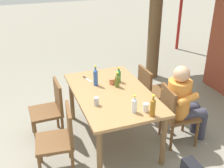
{
  "coord_description": "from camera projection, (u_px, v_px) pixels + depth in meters",
  "views": [
    {
      "loc": [
        3.15,
        -1.16,
        2.53
      ],
      "look_at": [
        0.0,
        0.0,
        0.9
      ],
      "focal_mm": 44.59,
      "sensor_mm": 36.0,
      "label": 1
    }
  ],
  "objects": [
    {
      "name": "table_knife",
      "position": [
        87.0,
        79.0,
        4.16
      ],
      "size": [
        0.24,
        0.09,
        0.01
      ],
      "color": "silver",
      "rests_on": "dining_table"
    },
    {
      "name": "bottle_green",
      "position": [
        119.0,
        76.0,
        4.04
      ],
      "size": [
        0.06,
        0.06,
        0.23
      ],
      "color": "#287A38",
      "rests_on": "dining_table"
    },
    {
      "name": "chair_far_left",
      "position": [
        151.0,
        90.0,
        4.47
      ],
      "size": [
        0.44,
        0.44,
        0.87
      ],
      "color": "brown",
      "rests_on": "ground_plane"
    },
    {
      "name": "ground_plane",
      "position": [
        112.0,
        138.0,
        4.13
      ],
      "size": [
        24.0,
        24.0,
        0.0
      ],
      "primitive_type": "plane",
      "color": "gray"
    },
    {
      "name": "chair_near_left",
      "position": [
        51.0,
        107.0,
        3.98
      ],
      "size": [
        0.45,
        0.45,
        0.87
      ],
      "color": "brown",
      "rests_on": "ground_plane"
    },
    {
      "name": "dining_table",
      "position": [
        112.0,
        98.0,
        3.83
      ],
      "size": [
        1.62,
        1.0,
        0.78
      ],
      "color": "#A37547",
      "rests_on": "ground_plane"
    },
    {
      "name": "bottle_olive",
      "position": [
        117.0,
        81.0,
        3.89
      ],
      "size": [
        0.06,
        0.06,
        0.22
      ],
      "color": "#566623",
      "rests_on": "dining_table"
    },
    {
      "name": "person_in_white_shirt",
      "position": [
        183.0,
        101.0,
        3.82
      ],
      "size": [
        0.47,
        0.61,
        1.18
      ],
      "color": "orange",
      "rests_on": "ground_plane"
    },
    {
      "name": "chair_near_right",
      "position": [
        60.0,
        137.0,
        3.35
      ],
      "size": [
        0.49,
        0.49,
        0.87
      ],
      "color": "brown",
      "rests_on": "ground_plane"
    },
    {
      "name": "cup_steel",
      "position": [
        96.0,
        101.0,
        3.45
      ],
      "size": [
        0.06,
        0.06,
        0.11
      ],
      "primitive_type": "cylinder",
      "color": "#B2B7BC",
      "rests_on": "dining_table"
    },
    {
      "name": "cup_terracotta",
      "position": [
        112.0,
        81.0,
        4.0
      ],
      "size": [
        0.08,
        0.08,
        0.08
      ],
      "primitive_type": "cylinder",
      "color": "#BC6B47",
      "rests_on": "dining_table"
    },
    {
      "name": "bottle_blue",
      "position": [
        96.0,
        77.0,
        3.92
      ],
      "size": [
        0.06,
        0.06,
        0.3
      ],
      "color": "#2D56A3",
      "rests_on": "dining_table"
    },
    {
      "name": "bottle_amber",
      "position": [
        153.0,
        107.0,
        3.2
      ],
      "size": [
        0.06,
        0.06,
        0.28
      ],
      "color": "#996019",
      "rests_on": "dining_table"
    },
    {
      "name": "bottle_clear",
      "position": [
        134.0,
        105.0,
        3.28
      ],
      "size": [
        0.06,
        0.06,
        0.23
      ],
      "color": "white",
      "rests_on": "dining_table"
    },
    {
      "name": "cup_white",
      "position": [
        146.0,
        107.0,
        3.32
      ],
      "size": [
        0.07,
        0.07,
        0.1
      ],
      "primitive_type": "cylinder",
      "color": "white",
      "rests_on": "dining_table"
    },
    {
      "name": "chair_far_right",
      "position": [
        175.0,
        112.0,
        3.86
      ],
      "size": [
        0.48,
        0.48,
        0.87
      ],
      "color": "brown",
      "rests_on": "ground_plane"
    }
  ]
}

